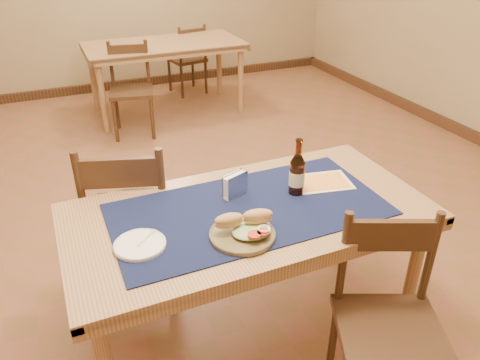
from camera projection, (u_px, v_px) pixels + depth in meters
name	position (u px, v px, depth m)	size (l,w,h in m)	color
room	(185.00, 25.00, 2.39)	(6.04, 7.04, 2.84)	brown
main_table	(249.00, 225.00, 2.10)	(1.60, 0.80, 0.75)	#AD7E51
placemat	(249.00, 209.00, 2.06)	(1.20, 0.60, 0.01)	#10173D
baseboard	(197.00, 239.00, 3.04)	(6.00, 7.00, 0.10)	#472919
back_table	(164.00, 51.00, 4.88)	(1.62, 0.82, 0.75)	#AD7E51
chair_main_far	(131.00, 216.00, 2.47)	(0.56, 0.56, 0.96)	#472919
chair_main_near	(389.00, 322.00, 1.87)	(0.54, 0.54, 0.89)	#472919
chair_back_near	(131.00, 88.00, 4.49)	(0.48, 0.48, 0.87)	#472919
chair_back_far	(188.00, 58.00, 5.55)	(0.44, 0.44, 0.82)	#472919
sandwich_plate	(245.00, 230.00, 1.87)	(0.27, 0.27, 0.10)	brown
side_plate	(140.00, 244.00, 1.82)	(0.20, 0.20, 0.02)	white
fork	(148.00, 237.00, 1.85)	(0.10, 0.09, 0.00)	#92DC78
beer_bottle	(297.00, 174.00, 2.13)	(0.07, 0.07, 0.27)	#441E0C
napkin_holder	(235.00, 185.00, 2.13)	(0.14, 0.09, 0.12)	silver
menu_card	(323.00, 182.00, 2.27)	(0.30, 0.24, 0.01)	#F8E6BB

